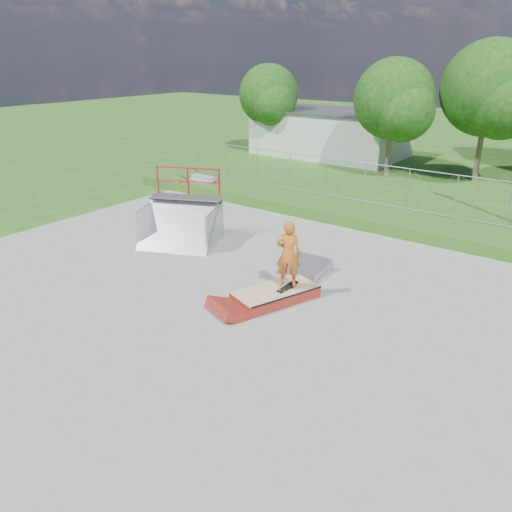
{
  "coord_description": "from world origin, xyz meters",
  "views": [
    {
      "loc": [
        9.13,
        -10.08,
        6.8
      ],
      "look_at": [
        0.83,
        1.15,
        1.1
      ],
      "focal_mm": 35.0,
      "sensor_mm": 36.0,
      "label": 1
    }
  ],
  "objects": [
    {
      "name": "flat_bank_ramp",
      "position": [
        1.47,
        3.03,
        0.21
      ],
      "size": [
        1.4,
        1.48,
        0.41
      ],
      "primitive_type": null,
      "rotation": [
        0.0,
        0.0,
        0.04
      ],
      "color": "#999CA0",
      "rests_on": "concrete_pad"
    },
    {
      "name": "tree_left_near",
      "position": [
        -1.75,
        17.83,
        4.24
      ],
      "size": [
        4.76,
        4.48,
        6.65
      ],
      "color": "brown",
      "rests_on": "ground"
    },
    {
      "name": "skater",
      "position": [
        2.02,
        1.11,
        1.4
      ],
      "size": [
        0.85,
        0.73,
        1.96
      ],
      "primitive_type": "imported",
      "rotation": [
        0.0,
        0.0,
        3.58
      ],
      "color": "#C55F1D",
      "rests_on": "grind_box"
    },
    {
      "name": "grass_berm",
      "position": [
        0.0,
        9.5,
        0.25
      ],
      "size": [
        24.0,
        3.0,
        0.5
      ],
      "primitive_type": "cube",
      "color": "#275919",
      "rests_on": "ground"
    },
    {
      "name": "concrete_pad",
      "position": [
        0.0,
        0.0,
        0.02
      ],
      "size": [
        20.0,
        16.0,
        0.04
      ],
      "primitive_type": "cube",
      "color": "gray",
      "rests_on": "ground"
    },
    {
      "name": "skateboard",
      "position": [
        2.02,
        1.11,
        0.42
      ],
      "size": [
        0.34,
        0.82,
        0.13
      ],
      "primitive_type": "cube",
      "rotation": [
        0.14,
        0.0,
        -0.15
      ],
      "color": "black",
      "rests_on": "grind_box"
    },
    {
      "name": "concrete_stairs",
      "position": [
        -8.5,
        8.7,
        0.4
      ],
      "size": [
        1.5,
        1.6,
        0.8
      ],
      "primitive_type": null,
      "color": "gray",
      "rests_on": "ground"
    },
    {
      "name": "chain_link_fence",
      "position": [
        0.0,
        10.5,
        1.4
      ],
      "size": [
        20.0,
        0.06,
        1.8
      ],
      "primitive_type": null,
      "color": "#919599",
      "rests_on": "grass_berm"
    },
    {
      "name": "utility_building_flat",
      "position": [
        -8.0,
        22.0,
        1.5
      ],
      "size": [
        10.0,
        6.0,
        3.0
      ],
      "primitive_type": "cube",
      "color": "#BBBCB7",
      "rests_on": "ground"
    },
    {
      "name": "tree_left_far",
      "position": [
        -11.77,
        19.85,
        3.94
      ],
      "size": [
        4.42,
        4.16,
        6.18
      ],
      "color": "brown",
      "rests_on": "ground"
    },
    {
      "name": "quarter_pipe",
      "position": [
        -3.82,
        2.59,
        1.37
      ],
      "size": [
        3.42,
        3.2,
        2.73
      ],
      "primitive_type": null,
      "rotation": [
        0.0,
        0.0,
        0.4
      ],
      "color": "#999CA0",
      "rests_on": "concrete_pad"
    },
    {
      "name": "ground",
      "position": [
        0.0,
        0.0,
        0.0
      ],
      "size": [
        120.0,
        120.0,
        0.0
      ],
      "primitive_type": "plane",
      "color": "#275919",
      "rests_on": "ground"
    },
    {
      "name": "tree_center",
      "position": [
        2.78,
        19.81,
        4.85
      ],
      "size": [
        5.44,
        5.12,
        7.6
      ],
      "color": "brown",
      "rests_on": "ground"
    },
    {
      "name": "grind_box",
      "position": [
        1.77,
        0.86,
        0.19
      ],
      "size": [
        2.0,
        2.76,
        0.37
      ],
      "rotation": [
        0.0,
        0.0,
        -0.36
      ],
      "color": "maroon",
      "rests_on": "concrete_pad"
    }
  ]
}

